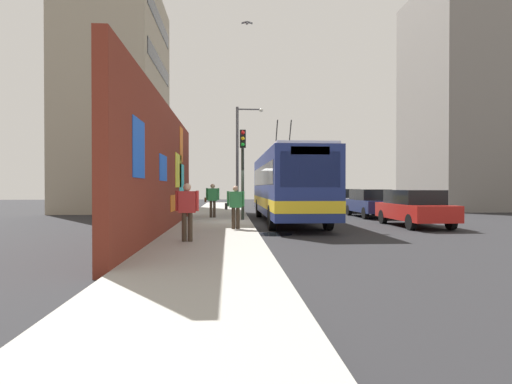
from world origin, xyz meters
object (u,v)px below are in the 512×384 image
Objects in this scene: pedestrian_at_curb at (235,204)px; parked_car_red at (414,207)px; parked_car_navy at (370,202)px; city_bus at (287,184)px; pedestrian_near_wall at (187,207)px; street_lamp at (240,151)px; pedestrian_midblock at (212,198)px; parked_car_white at (344,200)px; traffic_light at (243,159)px.

parked_car_red is at bearing -75.03° from pedestrian_at_curb.
parked_car_navy is 2.83× the size of pedestrian_at_curb.
city_bus is 7.10× the size of pedestrian_at_curb.
pedestrian_near_wall is 15.89m from street_lamp.
parked_car_white is at bearing -50.89° from pedestrian_midblock.
pedestrian_midblock is at bearing 66.94° from city_bus.
city_bus reaches higher than pedestrian_near_wall.
parked_car_white is 11.73m from traffic_light.
pedestrian_near_wall is (-16.67, 9.20, 0.29)m from parked_car_white.
street_lamp is at bearing -14.83° from pedestrian_midblock.
parked_car_red is 2.73× the size of pedestrian_near_wall.
pedestrian_midblock is (5.99, 1.08, 0.08)m from pedestrian_at_curb.
pedestrian_midblock is 2.92m from traffic_light.
city_bus is 6.62× the size of pedestrian_midblock.
pedestrian_midblock is (-7.19, 8.85, 0.33)m from parked_car_white.
street_lamp reaches higher than parked_car_red.
city_bus is 2.52× the size of parked_car_red.
parked_car_navy is at bearing -64.82° from traffic_light.
parked_car_navy is (3.33, -5.20, -1.02)m from city_bus.
pedestrian_near_wall is at bearing 177.89° from pedestrian_midblock.
street_lamp is (15.49, -1.94, 2.95)m from pedestrian_near_wall.
parked_car_red is (-2.36, -5.20, -1.02)m from city_bus.
pedestrian_midblock is 1.04× the size of pedestrian_near_wall.
city_bus is at bearing -26.78° from pedestrian_near_wall.
traffic_light reaches higher than pedestrian_near_wall.
pedestrian_near_wall is (-3.48, 1.43, 0.04)m from pedestrian_at_curb.
pedestrian_near_wall reaches higher than parked_car_red.
city_bus reaches higher than pedestrian_at_curb.
pedestrian_midblock reaches higher than parked_car_red.
pedestrian_at_curb is at bearing 174.48° from traffic_light.
pedestrian_midblock is at bearing -2.11° from pedestrian_near_wall.
city_bus is 2.45m from traffic_light.
pedestrian_at_curb is 6.09m from pedestrian_midblock.
city_bus is 8.15m from street_lamp.
parked_car_white is 2.79× the size of pedestrian_at_curb.
traffic_light reaches higher than parked_car_red.
pedestrian_midblock is at bearing 10.23° from pedestrian_at_curb.
pedestrian_near_wall reaches higher than pedestrian_at_curb.
pedestrian_at_curb is 4.75m from traffic_light.
parked_car_navy is 0.66× the size of street_lamp.
pedestrian_near_wall is (-5.56, 9.20, 0.29)m from parked_car_red.
pedestrian_at_curb is 12.39m from street_lamp.
parked_car_white is at bearing -0.00° from parked_car_navy.
street_lamp is at bearing -7.15° from pedestrian_near_wall.
street_lamp is at bearing -0.72° from traffic_light.
pedestrian_near_wall is at bearing 151.11° from parked_car_white.
parked_car_white is 19.04m from pedestrian_near_wall.
pedestrian_at_curb is 0.93× the size of pedestrian_midblock.
city_bus is 6.26m from parked_car_navy.
street_lamp reaches higher than parked_car_white.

